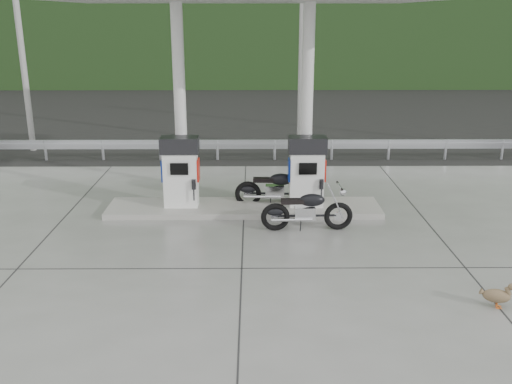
{
  "coord_description": "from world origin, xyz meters",
  "views": [
    {
      "loc": [
        0.21,
        -11.44,
        4.9
      ],
      "look_at": [
        0.3,
        1.0,
        1.0
      ],
      "focal_mm": 40.0,
      "sensor_mm": 36.0,
      "label": 1
    }
  ],
  "objects_px": {
    "gas_pump_left": "(181,172)",
    "motorcycle_right": "(277,189)",
    "gas_pump_right": "(307,172)",
    "motorcycle_left": "(307,211)",
    "duck": "(496,296)"
  },
  "relations": [
    {
      "from": "motorcycle_left",
      "to": "motorcycle_right",
      "type": "bearing_deg",
      "value": 108.31
    },
    {
      "from": "duck",
      "to": "gas_pump_right",
      "type": "bearing_deg",
      "value": 135.39
    },
    {
      "from": "gas_pump_right",
      "to": "motorcycle_right",
      "type": "bearing_deg",
      "value": 155.1
    },
    {
      "from": "motorcycle_left",
      "to": "duck",
      "type": "distance_m",
      "value": 4.76
    },
    {
      "from": "gas_pump_left",
      "to": "gas_pump_right",
      "type": "height_order",
      "value": "same"
    },
    {
      "from": "gas_pump_right",
      "to": "duck",
      "type": "height_order",
      "value": "gas_pump_right"
    },
    {
      "from": "gas_pump_right",
      "to": "motorcycle_left",
      "type": "xyz_separation_m",
      "value": [
        -0.1,
        -1.36,
        -0.57
      ]
    },
    {
      "from": "gas_pump_left",
      "to": "motorcycle_left",
      "type": "height_order",
      "value": "gas_pump_left"
    },
    {
      "from": "gas_pump_right",
      "to": "motorcycle_left",
      "type": "relative_size",
      "value": 0.89
    },
    {
      "from": "motorcycle_right",
      "to": "duck",
      "type": "xyz_separation_m",
      "value": [
        3.58,
        -5.44,
        -0.29
      ]
    },
    {
      "from": "motorcycle_left",
      "to": "motorcycle_right",
      "type": "xyz_separation_m",
      "value": [
        -0.63,
        1.7,
        0.01
      ]
    },
    {
      "from": "gas_pump_right",
      "to": "duck",
      "type": "relative_size",
      "value": 3.17
    },
    {
      "from": "gas_pump_left",
      "to": "motorcycle_right",
      "type": "xyz_separation_m",
      "value": [
        2.46,
        0.34,
        -0.56
      ]
    },
    {
      "from": "gas_pump_left",
      "to": "gas_pump_right",
      "type": "distance_m",
      "value": 3.2
    },
    {
      "from": "gas_pump_right",
      "to": "motorcycle_right",
      "type": "height_order",
      "value": "gas_pump_right"
    }
  ]
}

